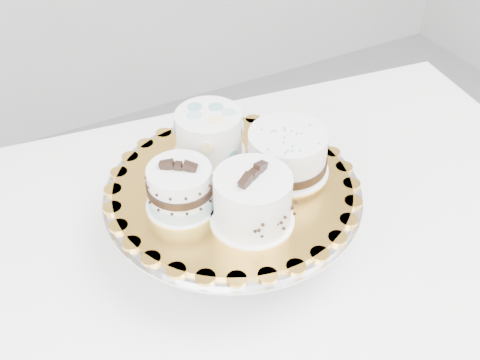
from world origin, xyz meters
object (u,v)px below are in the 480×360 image
cake_banded (180,189)px  cake_dots (209,133)px  table (263,262)px  cake_stand (233,204)px  cake_swirl (253,201)px  cake_board (233,187)px  cake_ribbon (288,153)px

cake_banded → cake_dots: (0.09, 0.09, 0.01)m
table → cake_dots: size_ratio=9.24×
cake_stand → cake_swirl: bearing=-97.1°
table → cake_swirl: size_ratio=8.46×
cake_swirl → cake_banded: size_ratio=1.13×
cake_stand → cake_board: cake_board is taller
cake_stand → cake_banded: bearing=-177.6°
cake_board → cake_stand: bearing=90.0°
cake_stand → cake_banded: 0.11m
cake_banded → cake_ribbon: size_ratio=0.88×
cake_swirl → cake_ribbon: bearing=8.8°
cake_board → cake_swirl: cake_swirl is taller
cake_stand → cake_ribbon: 0.12m
cake_banded → cake_ribbon: (0.18, -0.00, 0.00)m
cake_board → table: bearing=-4.3°
table → cake_stand: 0.17m
cake_banded → cake_board: bearing=38.6°
table → cake_ribbon: (0.04, -0.00, 0.23)m
cake_board → cake_dots: bearing=87.4°
cake_board → cake_banded: 0.09m
cake_board → cake_dots: size_ratio=2.72×
cake_stand → cake_banded: size_ratio=3.07×
cake_banded → cake_ribbon: bearing=35.9°
cake_stand → cake_dots: cake_dots is taller
table → cake_board: 0.20m
cake_swirl → cake_dots: size_ratio=1.09×
table → cake_dots: (-0.05, 0.09, 0.24)m
cake_swirl → cake_dots: 0.17m
cake_dots → cake_stand: bearing=-72.8°
table → cake_stand: size_ratio=3.13×
table → cake_banded: (-0.14, 0.00, 0.23)m
cake_stand → cake_dots: bearing=87.4°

